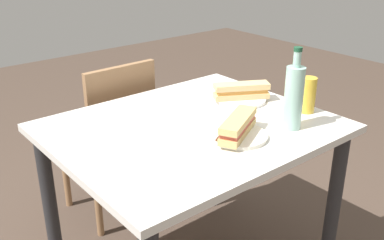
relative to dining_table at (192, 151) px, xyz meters
The scene contains 10 objects.
dining_table is the anchor object (origin of this frame).
chair_far 0.65m from the dining_table, 89.83° to the left, with size 0.41×0.41×0.88m.
plate_near 0.24m from the dining_table, 74.53° to the right, with size 0.22×0.22×0.01m, color silver.
baguette_sandwich_near 0.27m from the dining_table, 74.53° to the right, with size 0.25×0.18×0.07m.
knife_near 0.21m from the dining_table, 82.33° to the right, with size 0.16×0.09×0.01m.
plate_far 0.37m from the dining_table, 10.86° to the left, with size 0.22×0.22×0.01m, color white.
baguette_sandwich_far 0.38m from the dining_table, 10.86° to the left, with size 0.25×0.18×0.07m.
knife_far 0.39m from the dining_table, 17.66° to the left, with size 0.17×0.07×0.01m.
water_bottle 0.46m from the dining_table, 43.75° to the right, with size 0.07×0.07×0.32m.
beer_glass 0.54m from the dining_table, 23.57° to the right, with size 0.06×0.06×0.15m, color gold.
Camera 1 is at (-1.02, -1.25, 1.47)m, focal length 41.91 mm.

